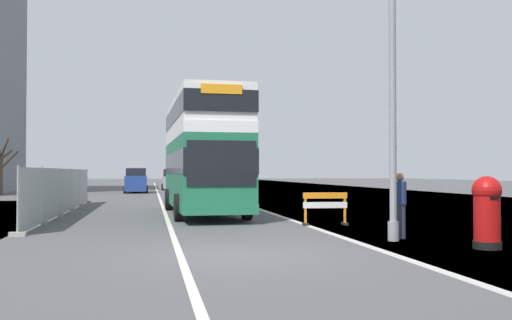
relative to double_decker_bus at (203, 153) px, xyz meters
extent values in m
cube|color=#4C4C4F|center=(-0.36, -11.71, -2.62)|extent=(140.00, 280.00, 0.10)
cube|color=#B2AFA8|center=(2.96, -11.71, -2.58)|extent=(0.24, 196.00, 0.01)
cube|color=silver|center=(-1.54, -11.71, -2.58)|extent=(0.16, 168.00, 0.01)
cube|color=#1E6B47|center=(0.00, 0.01, -0.85)|extent=(2.79, 10.41, 2.75)
cube|color=white|center=(0.00, 0.01, 0.73)|extent=(2.79, 10.41, 0.40)
cube|color=white|center=(0.00, 0.01, 1.60)|extent=(2.77, 10.30, 1.34)
cube|color=black|center=(0.00, 0.01, -0.43)|extent=(2.82, 10.51, 0.88)
cube|color=black|center=(0.00, 0.01, 1.60)|extent=(2.81, 10.46, 0.73)
cube|color=black|center=(0.14, -5.18, -0.50)|extent=(2.31, 0.12, 1.51)
cube|color=orange|center=(0.14, -5.18, 1.96)|extent=(1.38, 0.10, 0.32)
cube|color=#1E6B47|center=(0.00, 0.01, -2.04)|extent=(2.82, 10.51, 0.36)
cylinder|color=black|center=(-1.17, -3.23, -2.07)|extent=(0.33, 1.01, 1.00)
cylinder|color=black|center=(1.34, -3.16, -2.07)|extent=(0.33, 1.01, 1.00)
cylinder|color=black|center=(-1.33, 2.82, -2.07)|extent=(0.33, 1.01, 1.00)
cylinder|color=black|center=(1.18, 2.89, -2.07)|extent=(0.33, 1.01, 1.00)
cylinder|color=gray|center=(3.98, -10.04, 1.57)|extent=(0.18, 0.18, 8.29)
cylinder|color=gray|center=(3.98, -10.04, -2.32)|extent=(0.29, 0.29, 0.50)
cylinder|color=black|center=(5.48, -11.83, -2.48)|extent=(0.64, 0.64, 0.18)
cylinder|color=#AD0F0F|center=(5.48, -11.83, -1.81)|extent=(0.59, 0.59, 1.17)
sphere|color=#AD0F0F|center=(5.48, -11.83, -1.22)|extent=(0.66, 0.66, 0.66)
cube|color=black|center=(5.48, -12.13, -1.36)|extent=(0.22, 0.03, 0.07)
cube|color=orange|center=(3.57, -5.62, -1.58)|extent=(1.50, 0.19, 0.20)
cube|color=white|center=(3.57, -5.62, -1.90)|extent=(1.50, 0.19, 0.20)
cube|color=orange|center=(2.90, -5.57, -2.08)|extent=(0.07, 0.07, 0.99)
cube|color=black|center=(2.90, -5.57, -2.53)|extent=(0.17, 0.45, 0.08)
cube|color=orange|center=(4.24, -5.67, -2.08)|extent=(0.07, 0.07, 0.99)
cube|color=black|center=(4.24, -5.67, -2.53)|extent=(0.17, 0.45, 0.08)
cube|color=#A8AAAD|center=(-5.77, -5.46, -1.59)|extent=(0.04, 3.26, 1.87)
cube|color=#A8AAAD|center=(-5.77, -2.06, -1.59)|extent=(0.04, 3.26, 1.87)
cube|color=#A8AAAD|center=(-5.77, 1.34, -1.59)|extent=(0.04, 3.26, 1.87)
cube|color=#A8AAAD|center=(-5.77, 4.74, -1.59)|extent=(0.04, 3.26, 1.87)
cube|color=#A8AAAD|center=(-5.77, 8.14, -1.59)|extent=(0.04, 3.26, 1.87)
cylinder|color=#939699|center=(-5.77, -7.16, -1.59)|extent=(0.06, 0.06, 1.97)
cube|color=gray|center=(-5.77, -7.16, -2.51)|extent=(0.44, 0.20, 0.12)
cylinder|color=#939699|center=(-5.77, -3.76, -1.59)|extent=(0.06, 0.06, 1.97)
cube|color=gray|center=(-5.77, -3.76, -2.51)|extent=(0.44, 0.20, 0.12)
cylinder|color=#939699|center=(-5.77, -0.36, -1.59)|extent=(0.06, 0.06, 1.97)
cube|color=gray|center=(-5.77, -0.36, -2.51)|extent=(0.44, 0.20, 0.12)
cylinder|color=#939699|center=(-5.77, 3.04, -1.59)|extent=(0.06, 0.06, 1.97)
cube|color=gray|center=(-5.77, 3.04, -2.51)|extent=(0.44, 0.20, 0.12)
cylinder|color=#939699|center=(-5.77, 6.44, -1.59)|extent=(0.06, 0.06, 1.97)
cube|color=gray|center=(-5.77, 6.44, -2.51)|extent=(0.44, 0.20, 0.12)
cylinder|color=#939699|center=(-5.77, 9.84, -1.59)|extent=(0.06, 0.06, 1.97)
cube|color=gray|center=(-5.77, 9.84, -2.51)|extent=(0.44, 0.20, 0.12)
cube|color=silver|center=(0.93, 15.83, -1.82)|extent=(1.90, 4.48, 1.14)
cube|color=black|center=(0.93, 15.83, -0.89)|extent=(1.74, 2.46, 0.72)
cylinder|color=black|center=(1.87, 17.21, -2.27)|extent=(0.20, 0.60, 0.60)
cylinder|color=black|center=(-0.02, 17.21, -2.27)|extent=(0.20, 0.60, 0.60)
cylinder|color=black|center=(1.87, 14.44, -2.27)|extent=(0.20, 0.60, 0.60)
cylinder|color=black|center=(-0.02, 14.44, -2.27)|extent=(0.20, 0.60, 0.60)
cube|color=navy|center=(-3.38, 25.58, -1.75)|extent=(1.79, 4.52, 1.28)
cube|color=black|center=(-3.38, 25.58, -0.79)|extent=(1.65, 2.49, 0.65)
cylinder|color=black|center=(-2.48, 26.98, -2.27)|extent=(0.20, 0.60, 0.60)
cylinder|color=black|center=(-4.27, 26.98, -2.27)|extent=(0.20, 0.60, 0.60)
cylinder|color=black|center=(-2.48, 24.17, -2.27)|extent=(0.20, 0.60, 0.60)
cylinder|color=black|center=(-4.27, 24.17, -2.27)|extent=(0.20, 0.60, 0.60)
cube|color=gray|center=(-0.06, 32.97, -1.81)|extent=(1.82, 4.09, 1.17)
cube|color=black|center=(-0.06, 32.97, -0.86)|extent=(1.68, 2.25, 0.72)
cylinder|color=black|center=(0.85, 34.24, -2.27)|extent=(0.20, 0.60, 0.60)
cylinder|color=black|center=(-0.97, 34.24, -2.27)|extent=(0.20, 0.60, 0.60)
cylinder|color=black|center=(0.85, 31.70, -2.27)|extent=(0.20, 0.60, 0.60)
cylinder|color=black|center=(-0.97, 31.70, -2.27)|extent=(0.20, 0.60, 0.60)
cylinder|color=#4C3D2D|center=(-13.49, 22.12, -0.96)|extent=(0.39, 0.39, 3.22)
cylinder|color=#4C3D2D|center=(-12.87, 22.20, 0.12)|extent=(1.37, 0.32, 1.52)
cylinder|color=#4C3D2D|center=(-13.21, 22.64, 0.53)|extent=(0.77, 1.22, 0.86)
cylinder|color=#4C3D2D|center=(-13.68, 22.77, 0.21)|extent=(0.54, 1.44, 1.55)
cylinder|color=#4C3D2D|center=(-13.10, 21.67, 0.99)|extent=(0.98, 1.09, 1.66)
cylinder|color=#2D3342|center=(4.38, -9.59, -2.12)|extent=(0.29, 0.29, 0.91)
cylinder|color=navy|center=(4.38, -9.59, -1.35)|extent=(0.34, 0.34, 0.62)
sphere|color=#937056|center=(4.38, -9.59, -0.93)|extent=(0.22, 0.22, 0.22)
camera|label=1|loc=(-2.17, -23.50, -0.80)|focal=39.10mm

